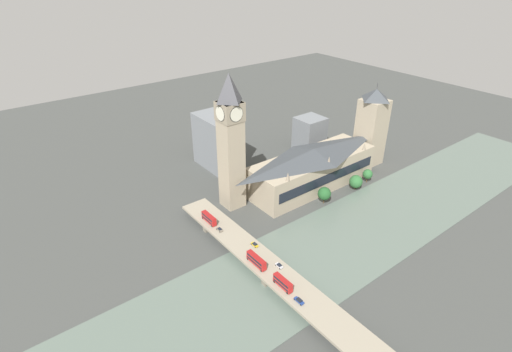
% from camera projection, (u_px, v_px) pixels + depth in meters
% --- Properties ---
extents(ground_plane, '(600.00, 600.00, 0.00)m').
position_uv_depth(ground_plane, '(321.00, 201.00, 240.55)').
color(ground_plane, '#424442').
extents(river_water, '(56.26, 360.00, 0.30)m').
position_uv_depth(river_water, '(367.00, 227.00, 216.85)').
color(river_water, slate).
rests_on(river_water, ground_plane).
extents(parliament_hall, '(27.76, 85.80, 25.97)m').
position_uv_depth(parliament_hall, '(313.00, 168.00, 250.13)').
color(parliament_hall, tan).
rests_on(parliament_hall, ground_plane).
extents(clock_tower, '(12.61, 12.61, 78.23)m').
position_uv_depth(clock_tower, '(231.00, 139.00, 216.58)').
color(clock_tower, tan).
rests_on(clock_tower, ground_plane).
extents(victoria_tower, '(16.17, 16.17, 57.33)m').
position_uv_depth(victoria_tower, '(371.00, 127.00, 273.00)').
color(victoria_tower, tan).
rests_on(victoria_tower, ground_plane).
extents(road_bridge, '(144.52, 14.93, 5.24)m').
position_uv_depth(road_bridge, '(274.00, 273.00, 179.62)').
color(road_bridge, gray).
rests_on(road_bridge, ground_plane).
extents(double_decker_bus_lead, '(10.37, 2.48, 4.71)m').
position_uv_depth(double_decker_bus_lead, '(283.00, 283.00, 169.17)').
color(double_decker_bus_lead, red).
rests_on(double_decker_bus_lead, road_bridge).
extents(double_decker_bus_mid, '(11.09, 2.63, 4.63)m').
position_uv_depth(double_decker_bus_mid, '(209.00, 218.00, 210.93)').
color(double_decker_bus_mid, red).
rests_on(double_decker_bus_mid, road_bridge).
extents(double_decker_bus_rear, '(11.96, 2.53, 4.85)m').
position_uv_depth(double_decker_bus_rear, '(256.00, 260.00, 181.56)').
color(double_decker_bus_rear, red).
rests_on(double_decker_bus_rear, road_bridge).
extents(car_northbound_lead, '(4.01, 1.81, 1.38)m').
position_uv_depth(car_northbound_lead, '(279.00, 266.00, 181.22)').
color(car_northbound_lead, silver).
rests_on(car_northbound_lead, road_bridge).
extents(car_northbound_mid, '(4.71, 1.76, 1.43)m').
position_uv_depth(car_northbound_mid, '(299.00, 301.00, 162.77)').
color(car_northbound_mid, navy).
rests_on(car_northbound_mid, road_bridge).
extents(car_northbound_tail, '(4.18, 1.78, 1.40)m').
position_uv_depth(car_northbound_tail, '(255.00, 245.00, 194.48)').
color(car_northbound_tail, gold).
rests_on(car_northbound_tail, road_bridge).
extents(car_southbound_lead, '(3.89, 1.75, 1.41)m').
position_uv_depth(car_southbound_lead, '(220.00, 229.00, 205.18)').
color(car_southbound_lead, slate).
rests_on(car_southbound_lead, road_bridge).
extents(city_block_west, '(31.72, 21.77, 36.53)m').
position_uv_depth(city_block_west, '(218.00, 141.00, 273.28)').
color(city_block_west, slate).
rests_on(city_block_west, ground_plane).
extents(city_block_center, '(18.30, 19.37, 25.46)m').
position_uv_depth(city_block_center, '(310.00, 134.00, 298.25)').
color(city_block_center, slate).
rests_on(city_block_center, ground_plane).
extents(tree_embankment_near, '(7.88, 7.88, 10.62)m').
position_uv_depth(tree_embankment_near, '(324.00, 194.00, 234.80)').
color(tree_embankment_near, brown).
rests_on(tree_embankment_near, ground_plane).
extents(tree_embankment_mid, '(8.24, 8.24, 9.71)m').
position_uv_depth(tree_embankment_mid, '(356.00, 182.00, 249.55)').
color(tree_embankment_mid, brown).
rests_on(tree_embankment_mid, ground_plane).
extents(tree_embankment_far, '(6.31, 6.31, 9.18)m').
position_uv_depth(tree_embankment_far, '(368.00, 174.00, 257.23)').
color(tree_embankment_far, brown).
rests_on(tree_embankment_far, ground_plane).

